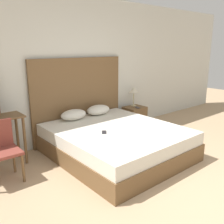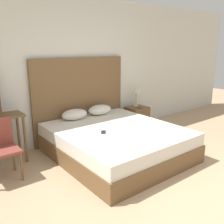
{
  "view_description": "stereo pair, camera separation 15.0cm",
  "coord_description": "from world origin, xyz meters",
  "views": [
    {
      "loc": [
        -2.42,
        -1.31,
        1.78
      ],
      "look_at": [
        0.15,
        1.74,
        0.73
      ],
      "focal_mm": 40.0,
      "sensor_mm": 36.0,
      "label": 1
    },
    {
      "loc": [
        -2.31,
        -1.41,
        1.78
      ],
      "look_at": [
        0.15,
        1.74,
        0.73
      ],
      "focal_mm": 40.0,
      "sensor_mm": 36.0,
      "label": 2
    }
  ],
  "objects": [
    {
      "name": "ground_plane",
      "position": [
        0.0,
        0.0,
        0.0
      ],
      "size": [
        16.0,
        16.0,
        0.0
      ],
      "primitive_type": "plane",
      "color": "tan"
    },
    {
      "name": "wall_back",
      "position": [
        0.0,
        2.8,
        1.35
      ],
      "size": [
        10.0,
        0.06,
        2.7
      ],
      "color": "silver",
      "rests_on": "ground_plane"
    },
    {
      "name": "bed",
      "position": [
        0.15,
        1.63,
        0.24
      ],
      "size": [
        1.88,
        2.14,
        0.48
      ],
      "color": "brown",
      "rests_on": "ground_plane"
    },
    {
      "name": "headboard",
      "position": [
        0.15,
        2.73,
        0.79
      ],
      "size": [
        1.98,
        0.05,
        1.58
      ],
      "color": "brown",
      "rests_on": "ground_plane"
    },
    {
      "name": "pillow_left",
      "position": [
        -0.14,
        2.5,
        0.58
      ],
      "size": [
        0.5,
        0.32,
        0.19
      ],
      "color": "silver",
      "rests_on": "bed"
    },
    {
      "name": "pillow_right",
      "position": [
        0.43,
        2.5,
        0.58
      ],
      "size": [
        0.5,
        0.32,
        0.19
      ],
      "color": "silver",
      "rests_on": "bed"
    },
    {
      "name": "phone_on_bed",
      "position": [
        -0.15,
        1.58,
        0.49
      ],
      "size": [
        0.15,
        0.16,
        0.01
      ],
      "color": "#232328",
      "rests_on": "bed"
    },
    {
      "name": "nightstand",
      "position": [
        1.45,
        2.5,
        0.24
      ],
      "size": [
        0.45,
        0.38,
        0.48
      ],
      "color": "brown",
      "rests_on": "ground_plane"
    },
    {
      "name": "table_lamp",
      "position": [
        1.48,
        2.57,
        0.83
      ],
      "size": [
        0.21,
        0.21,
        0.44
      ],
      "color": "tan",
      "rests_on": "nightstand"
    },
    {
      "name": "phone_on_nightstand",
      "position": [
        1.44,
        2.4,
        0.49
      ],
      "size": [
        0.11,
        0.16,
        0.01
      ],
      "color": "#232328",
      "rests_on": "nightstand"
    }
  ]
}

